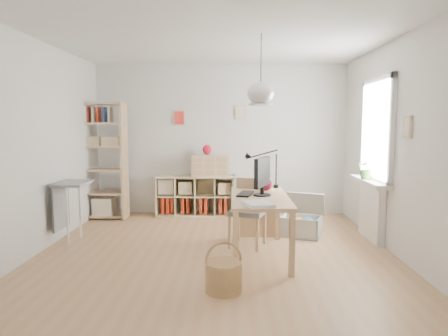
{
  "coord_description": "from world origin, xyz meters",
  "views": [
    {
      "loc": [
        0.22,
        -5.0,
        1.62
      ],
      "look_at": [
        0.1,
        0.3,
        1.05
      ],
      "focal_mm": 32.0,
      "sensor_mm": 36.0,
      "label": 1
    }
  ],
  "objects_px": {
    "storage_chest": "(302,222)",
    "drawer_chest": "(210,165)",
    "chair": "(249,208)",
    "desk": "(260,204)",
    "cube_shelf": "(195,199)",
    "monitor": "(262,174)",
    "tall_bookshelf": "(102,156)"
  },
  "relations": [
    {
      "from": "storage_chest",
      "to": "drawer_chest",
      "type": "xyz_separation_m",
      "value": [
        -1.43,
        1.25,
        0.71
      ]
    },
    {
      "from": "drawer_chest",
      "to": "chair",
      "type": "bearing_deg",
      "value": -70.07
    },
    {
      "from": "desk",
      "to": "cube_shelf",
      "type": "xyz_separation_m",
      "value": [
        -1.02,
        2.23,
        -0.36
      ]
    },
    {
      "from": "monitor",
      "to": "desk",
      "type": "bearing_deg",
      "value": -111.62
    },
    {
      "from": "chair",
      "to": "tall_bookshelf",
      "type": "bearing_deg",
      "value": 167.4
    },
    {
      "from": "cube_shelf",
      "to": "storage_chest",
      "type": "bearing_deg",
      "value": -36.86
    },
    {
      "from": "chair",
      "to": "monitor",
      "type": "height_order",
      "value": "monitor"
    },
    {
      "from": "monitor",
      "to": "drawer_chest",
      "type": "bearing_deg",
      "value": 129.72
    },
    {
      "from": "desk",
      "to": "monitor",
      "type": "distance_m",
      "value": 0.36
    },
    {
      "from": "monitor",
      "to": "drawer_chest",
      "type": "distance_m",
      "value": 2.29
    },
    {
      "from": "tall_bookshelf",
      "to": "monitor",
      "type": "bearing_deg",
      "value": -36.16
    },
    {
      "from": "drawer_chest",
      "to": "monitor",
      "type": "bearing_deg",
      "value": -69.98
    },
    {
      "from": "chair",
      "to": "drawer_chest",
      "type": "bearing_deg",
      "value": 128.33
    },
    {
      "from": "storage_chest",
      "to": "monitor",
      "type": "height_order",
      "value": "monitor"
    },
    {
      "from": "cube_shelf",
      "to": "drawer_chest",
      "type": "xyz_separation_m",
      "value": [
        0.29,
        -0.04,
        0.61
      ]
    },
    {
      "from": "tall_bookshelf",
      "to": "storage_chest",
      "type": "distance_m",
      "value": 3.55
    },
    {
      "from": "tall_bookshelf",
      "to": "monitor",
      "type": "height_order",
      "value": "tall_bookshelf"
    },
    {
      "from": "cube_shelf",
      "to": "storage_chest",
      "type": "relative_size",
      "value": 1.74
    },
    {
      "from": "desk",
      "to": "chair",
      "type": "height_order",
      "value": "chair"
    },
    {
      "from": "chair",
      "to": "cube_shelf",
      "type": "bearing_deg",
      "value": 135.71
    },
    {
      "from": "cube_shelf",
      "to": "drawer_chest",
      "type": "bearing_deg",
      "value": -8.12
    },
    {
      "from": "storage_chest",
      "to": "drawer_chest",
      "type": "distance_m",
      "value": 2.02
    },
    {
      "from": "storage_chest",
      "to": "monitor",
      "type": "xyz_separation_m",
      "value": [
        -0.66,
        -0.91,
        0.82
      ]
    },
    {
      "from": "storage_chest",
      "to": "drawer_chest",
      "type": "relative_size",
      "value": 1.22
    },
    {
      "from": "storage_chest",
      "to": "desk",
      "type": "bearing_deg",
      "value": -104.34
    },
    {
      "from": "desk",
      "to": "tall_bookshelf",
      "type": "relative_size",
      "value": 0.75
    },
    {
      "from": "desk",
      "to": "monitor",
      "type": "bearing_deg",
      "value": 48.25
    },
    {
      "from": "chair",
      "to": "drawer_chest",
      "type": "relative_size",
      "value": 1.36
    },
    {
      "from": "cube_shelf",
      "to": "tall_bookshelf",
      "type": "xyz_separation_m",
      "value": [
        -1.56,
        -0.28,
        0.79
      ]
    },
    {
      "from": "storage_chest",
      "to": "cube_shelf",
      "type": "bearing_deg",
      "value": 165.13
    },
    {
      "from": "chair",
      "to": "storage_chest",
      "type": "bearing_deg",
      "value": 50.84
    },
    {
      "from": "desk",
      "to": "drawer_chest",
      "type": "distance_m",
      "value": 2.32
    }
  ]
}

